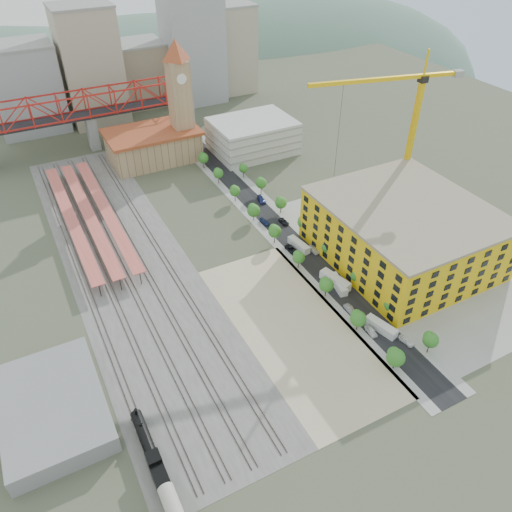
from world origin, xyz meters
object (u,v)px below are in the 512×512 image
clock_tower (179,89)px  locomotive (149,449)px  car_0 (371,331)px  site_trailer_b (338,284)px  site_trailer_a (381,327)px  tower_crane (406,117)px  site_trailer_d (299,245)px  site_trailer_c (335,281)px  construction_building (404,232)px

clock_tower → locomotive: 144.26m
car_0 → site_trailer_b: bearing=88.1°
clock_tower → site_trailer_a: 126.53m
tower_crane → site_trailer_d: 54.68m
site_trailer_a → tower_crane: bearing=33.3°
locomotive → tower_crane: (109.19, 54.71, 32.05)m
site_trailer_c → site_trailer_d: size_ratio=1.14×
tower_crane → site_trailer_b: (-43.19, -28.88, -32.87)m
site_trailer_d → construction_building: bearing=-42.6°
construction_building → tower_crane: tower_crane is taller
locomotive → car_0: 63.35m
site_trailer_b → site_trailer_c: 1.64m
tower_crane → site_trailer_b: bearing=-146.2°
tower_crane → site_trailer_a: 72.84m
clock_tower → construction_building: 107.36m
site_trailer_a → site_trailer_c: size_ratio=0.89×
construction_building → site_trailer_a: size_ratio=5.52×
construction_building → site_trailer_c: bearing=-175.8°
clock_tower → car_0: 126.11m
site_trailer_b → site_trailer_c: size_ratio=0.86×
tower_crane → site_trailer_a: tower_crane is taller
clock_tower → site_trailer_d: size_ratio=5.76×
construction_building → tower_crane: size_ratio=0.92×
construction_building → site_trailer_d: size_ratio=5.60×
construction_building → site_trailer_a: (-26.00, -23.26, -8.15)m
site_trailer_c → construction_building: bearing=-8.7°
clock_tower → site_trailer_c: size_ratio=5.06×
construction_building → locomotive: (-92.00, -29.38, -7.36)m
tower_crane → site_trailer_d: (-43.19, -6.72, -32.86)m
site_trailer_b → site_trailer_c: (0.00, 1.63, 0.19)m
site_trailer_b → site_trailer_c: bearing=101.2°
site_trailer_a → site_trailer_c: 21.35m
site_trailer_b → car_0: bearing=-87.7°
site_trailer_a → clock_tower: bearing=78.6°
locomotive → site_trailer_c: bearing=22.6°
clock_tower → site_trailer_b: 107.42m
construction_building → site_trailer_b: (-26.00, -3.54, -8.19)m
site_trailer_b → tower_crane: bearing=44.9°
construction_building → site_trailer_b: bearing=-172.2°
site_trailer_a → site_trailer_c: bearing=74.9°
site_trailer_c → car_0: bearing=-111.1°
tower_crane → site_trailer_c: 60.63m
clock_tower → site_trailer_d: 86.26m
locomotive → site_trailer_d: locomotive is taller
site_trailer_a → site_trailer_c: (0.00, 21.35, 0.15)m
locomotive → site_trailer_c: size_ratio=2.13×
site_trailer_a → site_trailer_b: site_trailer_a is taller
clock_tower → tower_crane: bearing=-55.6°
tower_crane → site_trailer_c: bearing=-147.7°
clock_tower → construction_building: (34.00, -99.99, -19.29)m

